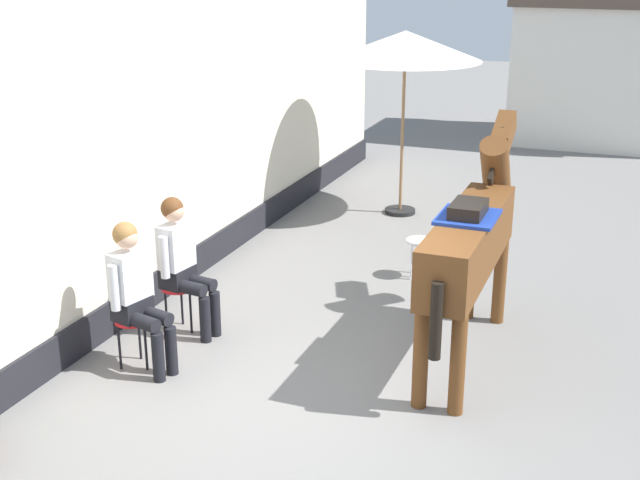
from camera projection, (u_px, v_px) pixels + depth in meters
The scene contains 8 objects.
ground_plane at pixel (409, 282), 9.77m from camera, with size 40.00×40.00×0.00m, color slate.
pub_facade_wall at pixel (138, 162), 8.82m from camera, with size 0.34×14.00×3.40m.
distant_cottage at pixel (605, 48), 16.27m from camera, with size 3.40×2.60×3.50m.
seated_visitor_near at pixel (136, 289), 7.55m from camera, with size 0.61×0.48×1.39m.
seated_visitor_far at pixel (182, 259), 8.28m from camera, with size 0.61×0.49×1.39m.
saddled_horse_center at pixel (471, 239), 7.69m from camera, with size 0.50×3.00×2.06m.
cafe_parasol at pixel (405, 47), 11.53m from camera, with size 2.10×2.10×2.58m.
spare_stool_white at pixel (420, 244), 9.81m from camera, with size 0.32×0.32×0.46m.
Camera 1 is at (2.34, -5.82, 3.68)m, focal length 47.71 mm.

